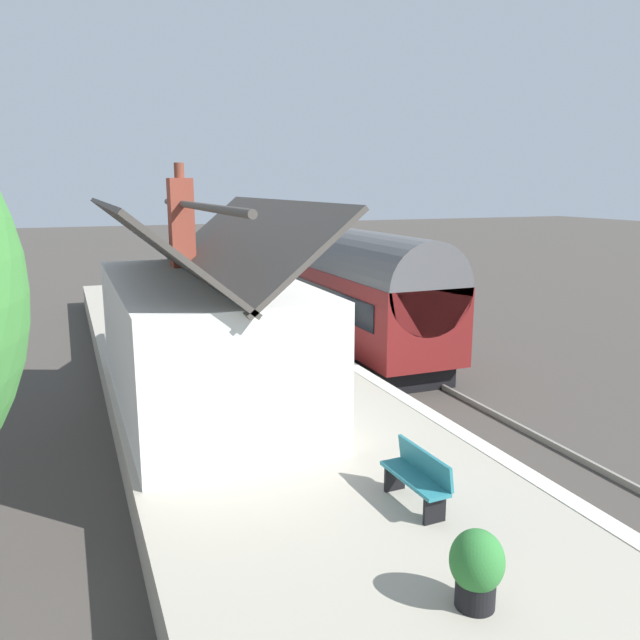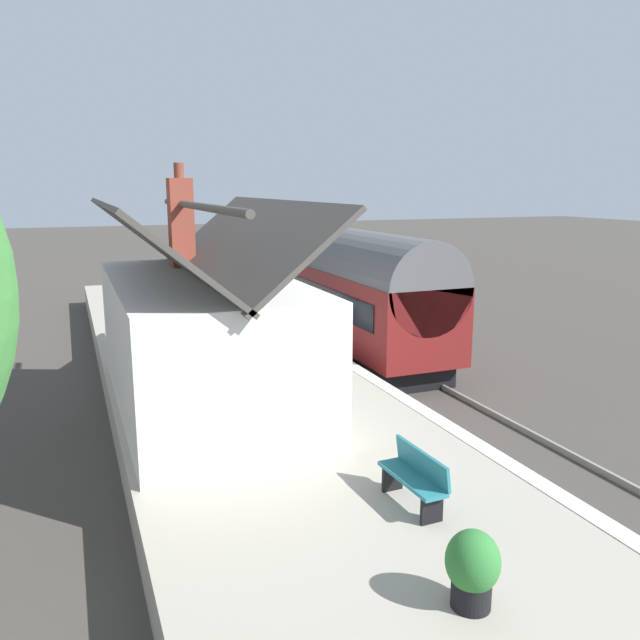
{
  "view_description": "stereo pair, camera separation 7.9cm",
  "coord_description": "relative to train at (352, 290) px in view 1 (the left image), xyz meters",
  "views": [
    {
      "loc": [
        -16.77,
        8.23,
        5.77
      ],
      "look_at": [
        -0.06,
        1.5,
        1.94
      ],
      "focal_mm": 35.75,
      "sensor_mm": 36.0,
      "label": 1
    },
    {
      "loc": [
        -16.8,
        8.16,
        5.77
      ],
      "look_at": [
        -0.06,
        1.5,
        1.94
      ],
      "focal_mm": 35.75,
      "sensor_mm": 36.0,
      "label": 2
    }
  ],
  "objects": [
    {
      "name": "ground_plane",
      "position": [
        -2.94,
        0.9,
        -2.22
      ],
      "size": [
        160.0,
        160.0,
        0.0
      ],
      "primitive_type": "plane",
      "color": "#423D38"
    },
    {
      "name": "platform",
      "position": [
        -2.94,
        5.15,
        -1.75
      ],
      "size": [
        32.0,
        6.5,
        0.94
      ],
      "primitive_type": "cube",
      "color": "#A39B8C",
      "rests_on": "ground"
    },
    {
      "name": "platform_edge_coping",
      "position": [
        -2.94,
        2.08,
        -1.27
      ],
      "size": [
        32.0,
        0.36,
        0.02
      ],
      "primitive_type": "cube",
      "color": "beige",
      "rests_on": "platform"
    },
    {
      "name": "rail_near",
      "position": [
        -2.94,
        -0.72,
        -2.15
      ],
      "size": [
        52.0,
        0.08,
        0.14
      ],
      "primitive_type": "cube",
      "color": "gray",
      "rests_on": "ground"
    },
    {
      "name": "rail_far",
      "position": [
        -2.94,
        0.72,
        -2.15
      ],
      "size": [
        52.0,
        0.08,
        0.14
      ],
      "primitive_type": "cube",
      "color": "gray",
      "rests_on": "ground"
    },
    {
      "name": "train",
      "position": [
        0.0,
        0.0,
        0.0
      ],
      "size": [
        10.49,
        2.73,
        4.32
      ],
      "color": "black",
      "rests_on": "ground"
    },
    {
      "name": "station_building",
      "position": [
        -5.98,
        6.4,
        0.28
      ],
      "size": [
        8.39,
        3.97,
        5.35
      ],
      "color": "white",
      "rests_on": "platform"
    },
    {
      "name": "bench_near_building",
      "position": [
        -11.91,
        4.38,
        -0.8
      ],
      "size": [
        1.42,
        0.49,
        0.88
      ],
      "color": "#26727F",
      "rests_on": "platform"
    },
    {
      "name": "bench_mid_platform",
      "position": [
        3.98,
        4.53,
        -0.8
      ],
      "size": [
        1.41,
        0.47,
        0.88
      ],
      "color": "#26727F",
      "rests_on": "platform"
    },
    {
      "name": "bench_platform_end",
      "position": [
        1.42,
        4.57,
        -0.8
      ],
      "size": [
        1.41,
        0.47,
        0.88
      ],
      "color": "#26727F",
      "rests_on": "platform"
    },
    {
      "name": "planter_bench_right",
      "position": [
        4.37,
        6.22,
        -0.83
      ],
      "size": [
        0.67,
        0.67,
        0.89
      ],
      "color": "black",
      "rests_on": "platform"
    },
    {
      "name": "planter_edge_far",
      "position": [
        -14.27,
        4.98,
        -0.78
      ],
      "size": [
        0.64,
        0.64,
        0.96
      ],
      "color": "black",
      "rests_on": "platform"
    },
    {
      "name": "planter_under_sign",
      "position": [
        -1.82,
        3.43,
        -0.9
      ],
      "size": [
        0.54,
        0.54,
        0.78
      ],
      "color": "#9E5138",
      "rests_on": "platform"
    },
    {
      "name": "planter_corner_building",
      "position": [
        1.38,
        6.44,
        -0.93
      ],
      "size": [
        0.48,
        0.48,
        0.69
      ],
      "color": "teal",
      "rests_on": "platform"
    },
    {
      "name": "planter_by_door",
      "position": [
        0.09,
        2.82,
        -0.89
      ],
      "size": [
        0.48,
        0.48,
        0.7
      ],
      "color": "gray",
      "rests_on": "platform"
    }
  ]
}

